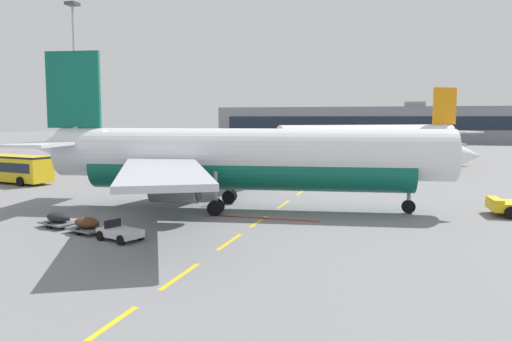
% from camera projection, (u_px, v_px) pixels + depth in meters
% --- Properties ---
extents(apron_paint_markings, '(8.00, 94.31, 0.01)m').
position_uv_depth(apron_paint_markings, '(305.00, 189.00, 50.35)').
color(apron_paint_markings, yellow).
rests_on(apron_paint_markings, ground).
extents(airliner_foreground, '(34.79, 34.26, 12.20)m').
position_uv_depth(airliner_foreground, '(241.00, 158.00, 39.01)').
color(airliner_foreground, white).
rests_on(airliner_foreground, ground).
extents(airliner_mid_left, '(30.50, 28.37, 11.73)m').
position_uv_depth(airliner_mid_left, '(373.00, 139.00, 76.84)').
color(airliner_mid_left, white).
rests_on(airliner_mid_left, ground).
extents(apron_shuttle_bus, '(12.32, 4.97, 3.00)m').
position_uv_depth(apron_shuttle_bus, '(5.00, 166.00, 55.40)').
color(apron_shuttle_bus, yellow).
rests_on(apron_shuttle_bus, ground).
extents(baggage_train, '(8.58, 4.32, 1.14)m').
position_uv_depth(baggage_train, '(87.00, 225.00, 31.10)').
color(baggage_train, silver).
rests_on(baggage_train, ground).
extents(apron_light_mast_near, '(1.80, 1.80, 25.26)m').
position_uv_depth(apron_light_mast_near, '(74.00, 63.00, 82.11)').
color(apron_light_mast_near, slate).
rests_on(apron_light_mast_near, ground).
extents(terminal_satellite, '(88.59, 25.85, 11.73)m').
position_uv_depth(terminal_satellite, '(369.00, 124.00, 156.61)').
color(terminal_satellite, gray).
rests_on(terminal_satellite, ground).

